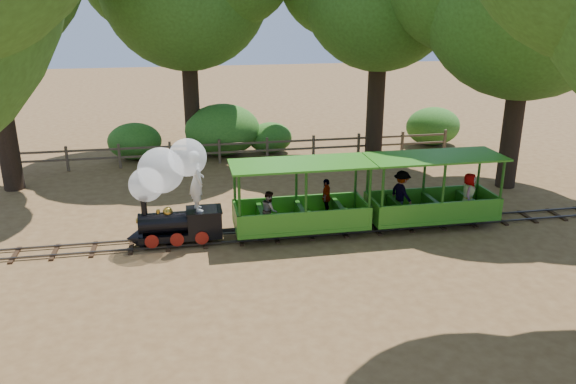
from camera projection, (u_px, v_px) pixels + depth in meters
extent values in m
plane|color=olive|center=(275.00, 237.00, 16.10)|extent=(90.00, 90.00, 0.00)
cube|color=#3F3D3A|center=(277.00, 238.00, 15.80)|extent=(22.00, 0.05, 0.05)
cube|color=#3F3D3A|center=(273.00, 230.00, 16.36)|extent=(22.00, 0.05, 0.05)
cube|color=#382314|center=(275.00, 236.00, 16.09)|extent=(0.12, 1.00, 0.05)
cube|color=#382314|center=(93.00, 249.00, 15.22)|extent=(0.12, 1.00, 0.05)
cube|color=#382314|center=(438.00, 224.00, 16.97)|extent=(0.12, 1.00, 0.05)
cube|color=black|center=(181.00, 234.00, 15.54)|extent=(2.26, 0.72, 0.19)
cylinder|color=black|center=(167.00, 222.00, 15.36)|extent=(1.44, 0.58, 0.58)
cylinder|color=black|center=(144.00, 206.00, 15.09)|extent=(0.16, 0.16, 0.45)
sphere|color=#B0852A|center=(168.00, 212.00, 15.27)|extent=(0.27, 0.27, 0.27)
cylinder|color=#B0852A|center=(158.00, 212.00, 15.21)|extent=(0.10, 0.10, 0.10)
cube|color=black|center=(204.00, 220.00, 15.54)|extent=(0.93, 0.72, 0.57)
cube|color=black|center=(204.00, 210.00, 15.44)|extent=(0.98, 0.78, 0.04)
cone|color=black|center=(135.00, 238.00, 15.33)|extent=(0.46, 0.66, 0.66)
cylinder|color=#B0852A|center=(138.00, 221.00, 15.19)|extent=(0.10, 0.14, 0.14)
cylinder|color=maroon|center=(152.00, 242.00, 15.06)|extent=(0.37, 0.06, 0.37)
cylinder|color=maroon|center=(153.00, 231.00, 15.75)|extent=(0.37, 0.06, 0.37)
cylinder|color=maroon|center=(177.00, 240.00, 15.18)|extent=(0.37, 0.06, 0.37)
cylinder|color=maroon|center=(177.00, 229.00, 15.87)|extent=(0.37, 0.06, 0.37)
cylinder|color=maroon|center=(202.00, 238.00, 15.30)|extent=(0.37, 0.06, 0.37)
cylinder|color=maroon|center=(201.00, 228.00, 15.99)|extent=(0.37, 0.06, 0.37)
sphere|color=white|center=(146.00, 185.00, 14.97)|extent=(0.93, 0.93, 0.93)
sphere|color=white|center=(161.00, 170.00, 14.97)|extent=(1.23, 1.23, 1.23)
sphere|color=white|center=(187.00, 157.00, 15.04)|extent=(1.03, 1.03, 1.03)
imported|color=silver|center=(197.00, 181.00, 15.11)|extent=(0.52, 0.68, 1.68)
cube|color=#34821C|center=(301.00, 224.00, 16.12)|extent=(3.79, 1.45, 0.11)
cube|color=#1B4F12|center=(301.00, 228.00, 16.17)|extent=(3.41, 0.56, 0.16)
cube|color=#34821C|center=(306.00, 221.00, 15.38)|extent=(3.79, 0.07, 0.56)
cube|color=#34821C|center=(296.00, 205.00, 16.65)|extent=(3.79, 0.07, 0.56)
cube|color=#34821C|center=(301.00, 164.00, 15.54)|extent=(3.96, 1.62, 0.06)
cylinder|color=#1B4F12|center=(240.00, 206.00, 14.90)|extent=(0.08, 0.08, 1.79)
cylinder|color=#1B4F12|center=(235.00, 191.00, 16.13)|extent=(0.08, 0.08, 1.79)
cylinder|color=#1B4F12|center=(370.00, 198.00, 15.54)|extent=(0.08, 0.08, 1.79)
cylinder|color=#1B4F12|center=(355.00, 183.00, 16.76)|extent=(0.08, 0.08, 1.79)
cube|color=#1B4F12|center=(261.00, 217.00, 15.83)|extent=(0.13, 1.23, 0.45)
cube|color=#1B4F12|center=(301.00, 215.00, 16.03)|extent=(0.13, 1.23, 0.45)
cube|color=#1B4F12|center=(339.00, 212.00, 16.23)|extent=(0.13, 1.23, 0.45)
cylinder|color=black|center=(261.00, 235.00, 15.58)|extent=(0.31, 0.07, 0.31)
cylinder|color=black|center=(257.00, 224.00, 16.29)|extent=(0.31, 0.07, 0.31)
cylinder|color=black|center=(345.00, 228.00, 16.01)|extent=(0.31, 0.07, 0.31)
cylinder|color=black|center=(338.00, 219.00, 16.72)|extent=(0.31, 0.07, 0.31)
imported|color=gray|center=(269.00, 210.00, 15.48)|extent=(0.41, 0.53, 1.09)
imported|color=gray|center=(326.00, 197.00, 16.44)|extent=(0.51, 0.71, 1.12)
cube|color=#34821C|center=(431.00, 214.00, 16.82)|extent=(3.79, 1.45, 0.11)
cube|color=#1B4F12|center=(430.00, 218.00, 16.87)|extent=(3.41, 0.56, 0.16)
cube|color=#34821C|center=(442.00, 212.00, 16.08)|extent=(3.79, 0.07, 0.56)
cube|color=#34821C|center=(422.00, 196.00, 17.35)|extent=(3.79, 0.07, 0.56)
cube|color=#34821C|center=(436.00, 157.00, 16.24)|extent=(3.96, 1.62, 0.06)
cylinder|color=#1B4F12|center=(382.00, 197.00, 15.60)|extent=(0.08, 0.08, 1.79)
cylinder|color=#1B4F12|center=(367.00, 183.00, 16.83)|extent=(0.08, 0.08, 1.79)
cylinder|color=#1B4F12|center=(501.00, 189.00, 16.24)|extent=(0.08, 0.08, 1.79)
cylinder|color=#1B4F12|center=(478.00, 176.00, 17.46)|extent=(0.08, 0.08, 1.79)
cube|color=#1B4F12|center=(395.00, 208.00, 16.53)|extent=(0.13, 1.23, 0.45)
cube|color=#1B4F12|center=(431.00, 206.00, 16.73)|extent=(0.13, 1.23, 0.45)
cube|color=#1B4F12|center=(467.00, 203.00, 16.93)|extent=(0.13, 1.23, 0.45)
cylinder|color=black|center=(397.00, 225.00, 16.29)|extent=(0.31, 0.07, 0.31)
cylinder|color=black|center=(388.00, 215.00, 16.99)|extent=(0.31, 0.07, 0.31)
cylinder|color=black|center=(474.00, 219.00, 16.71)|extent=(0.31, 0.07, 0.31)
cylinder|color=black|center=(462.00, 210.00, 17.42)|extent=(0.31, 0.07, 0.31)
imported|color=gray|center=(401.00, 193.00, 16.48)|extent=(0.71, 0.96, 1.34)
imported|color=gray|center=(468.00, 194.00, 16.49)|extent=(0.66, 0.74, 1.26)
cylinder|color=#2D2116|center=(5.00, 130.00, 19.49)|extent=(0.70, 0.70, 4.29)
cylinder|color=#2D2116|center=(192.00, 111.00, 23.96)|extent=(0.66, 0.66, 3.85)
cylinder|color=#2D2116|center=(188.00, 38.00, 22.98)|extent=(0.50, 0.50, 2.20)
cylinder|color=#2D2116|center=(375.00, 116.00, 23.44)|extent=(0.72, 0.72, 3.72)
cylinder|color=#2D2116|center=(379.00, 44.00, 22.49)|extent=(0.54, 0.54, 2.13)
cylinder|color=#2D2116|center=(511.00, 138.00, 19.89)|extent=(0.68, 0.68, 3.60)
cylinder|color=#2D2116|center=(522.00, 56.00, 18.97)|extent=(0.51, 0.51, 2.06)
cube|color=brown|center=(13.00, 161.00, 21.79)|extent=(0.10, 0.10, 1.00)
cube|color=brown|center=(67.00, 159.00, 22.15)|extent=(0.10, 0.10, 1.00)
cube|color=brown|center=(119.00, 156.00, 22.50)|extent=(0.10, 0.10, 1.00)
cube|color=brown|center=(170.00, 154.00, 22.85)|extent=(0.10, 0.10, 1.00)
cube|color=brown|center=(219.00, 151.00, 23.20)|extent=(0.10, 0.10, 1.00)
cube|color=brown|center=(267.00, 149.00, 23.55)|extent=(0.10, 0.10, 1.00)
cube|color=brown|center=(314.00, 147.00, 23.90)|extent=(0.10, 0.10, 1.00)
cube|color=brown|center=(359.00, 145.00, 24.26)|extent=(0.10, 0.10, 1.00)
cube|color=brown|center=(402.00, 143.00, 24.61)|extent=(0.10, 0.10, 1.00)
cube|color=brown|center=(445.00, 141.00, 24.96)|extent=(0.10, 0.10, 1.00)
cube|color=brown|center=(243.00, 143.00, 23.28)|extent=(18.00, 0.06, 0.08)
cube|color=brown|center=(244.00, 151.00, 23.39)|extent=(18.00, 0.06, 0.08)
ellipsoid|color=#2D6B1E|center=(135.00, 141.00, 23.71)|extent=(2.25, 1.73, 1.56)
ellipsoid|color=#2D6B1E|center=(223.00, 130.00, 24.25)|extent=(3.23, 2.48, 2.24)
ellipsoid|color=#2D6B1E|center=(270.00, 138.00, 24.76)|extent=(1.95, 1.50, 1.35)
ellipsoid|color=#2D6B1E|center=(433.00, 126.00, 26.04)|extent=(2.55, 1.96, 1.76)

